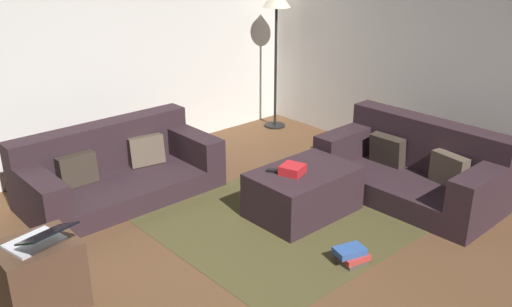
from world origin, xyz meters
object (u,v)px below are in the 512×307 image
object	(u,v)px
side_table	(40,276)
laptop	(39,239)
gift_box	(292,169)
tv_remote	(275,171)
couch_left	(116,170)
couch_right	(414,169)
ottoman	(303,192)
book_stack	(352,255)
corner_lamp	(276,9)

from	to	relation	value
side_table	laptop	distance (m)	0.32
gift_box	tv_remote	bearing A→B (deg)	126.93
couch_left	couch_right	xyz separation A→B (m)	(2.18, -2.00, 0.02)
ottoman	book_stack	xyz separation A→B (m)	(-0.33, -0.84, -0.15)
tv_remote	book_stack	size ratio (longest dim) A/B	0.56
side_table	book_stack	bearing A→B (deg)	-28.00
ottoman	tv_remote	bearing A→B (deg)	147.61
side_table	book_stack	size ratio (longest dim) A/B	1.84
laptop	couch_left	bearing A→B (deg)	46.94
couch_left	tv_remote	size ratio (longest dim) A/B	11.76
gift_box	corner_lamp	size ratio (longest dim) A/B	0.11
laptop	corner_lamp	distance (m)	4.41
tv_remote	side_table	bearing A→B (deg)	148.60
couch_right	side_table	world-z (taller)	couch_right
ottoman	book_stack	size ratio (longest dim) A/B	3.44
tv_remote	side_table	world-z (taller)	side_table
couch_left	ottoman	bearing A→B (deg)	125.42
couch_left	side_table	distance (m)	1.81
side_table	laptop	world-z (taller)	laptop
ottoman	book_stack	world-z (taller)	ottoman
couch_left	ottoman	world-z (taller)	couch_left
couch_right	tv_remote	xyz separation A→B (m)	(-1.31, 0.61, 0.16)
tv_remote	ottoman	bearing A→B (deg)	-61.18
couch_right	gift_box	bearing A→B (deg)	67.14
book_stack	laptop	bearing A→B (deg)	153.31
couch_right	corner_lamp	xyz separation A→B (m)	(0.45, 2.46, 1.27)
side_table	laptop	xyz separation A→B (m)	(0.01, -0.07, 0.31)
ottoman	laptop	distance (m)	2.38
laptop	tv_remote	bearing A→B (deg)	-0.85
tv_remote	side_table	distance (m)	2.15
tv_remote	corner_lamp	xyz separation A→B (m)	(1.76, 1.84, 1.11)
couch_left	book_stack	bearing A→B (deg)	107.76
gift_box	laptop	world-z (taller)	laptop
couch_left	corner_lamp	world-z (taller)	corner_lamp
couch_right	tv_remote	size ratio (longest dim) A/B	10.81
gift_box	laptop	bearing A→B (deg)	176.01
ottoman	corner_lamp	bearing A→B (deg)	52.22
gift_box	book_stack	distance (m)	0.97
book_stack	couch_left	bearing A→B (deg)	107.83
couch_left	tv_remote	xyz separation A→B (m)	(0.86, -1.38, 0.19)
ottoman	couch_left	bearing A→B (deg)	125.49
ottoman	gift_box	distance (m)	0.29
couch_right	side_table	size ratio (longest dim) A/B	3.33
laptop	corner_lamp	xyz separation A→B (m)	(3.89, 1.81, 0.99)
couch_left	laptop	distance (m)	1.88
tv_remote	book_stack	bearing A→B (deg)	-124.65
book_stack	side_table	bearing A→B (deg)	152.00
laptop	couch_right	bearing A→B (deg)	-10.60
ottoman	side_table	world-z (taller)	side_table
laptop	ottoman	bearing A→B (deg)	-4.23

